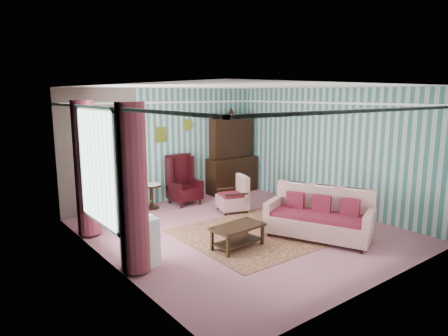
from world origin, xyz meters
TOP-DOWN VIEW (x-y plane):
  - floor at (0.00, 0.00)m, footprint 6.00×6.00m
  - room_shell at (-0.62, 0.18)m, footprint 5.53×6.02m
  - bookcase at (-1.35, 2.84)m, footprint 0.80×0.28m
  - dresser_hutch at (1.90, 2.72)m, footprint 1.50×0.56m
  - wingback_left at (-1.60, 2.45)m, footprint 0.76×0.80m
  - wingback_right at (0.15, 2.45)m, footprint 0.76×0.80m
  - seated_woman at (-1.60, 2.45)m, footprint 0.44×0.40m
  - round_side_table at (-0.70, 2.60)m, footprint 0.50×0.50m
  - nest_table at (2.47, 0.90)m, footprint 0.45×0.38m
  - plant_stand at (-2.40, -0.30)m, footprint 0.55×0.35m
  - rug at (0.30, -0.30)m, footprint 3.20×2.60m
  - sofa at (0.90, -1.21)m, footprint 1.68×2.21m
  - floral_armchair at (0.70, 1.21)m, footprint 1.00×0.93m
  - coffee_table at (-0.65, -0.64)m, footprint 1.03×0.61m
  - potted_plant_a at (-2.40, -0.40)m, footprint 0.39×0.34m
  - potted_plant_b at (-2.31, -0.17)m, footprint 0.28×0.24m
  - potted_plant_c at (-2.49, -0.28)m, footprint 0.23×0.23m

SIDE VIEW (x-z plane):
  - floor at x=0.00m, z-range 0.00..0.00m
  - rug at x=0.30m, z-range 0.00..0.01m
  - coffee_table at x=-0.65m, z-range 0.00..0.43m
  - nest_table at x=2.47m, z-range 0.00..0.54m
  - round_side_table at x=-0.70m, z-range 0.00..0.60m
  - plant_stand at x=-2.40m, z-range 0.00..0.80m
  - floral_armchair at x=0.70m, z-range 0.00..0.93m
  - sofa at x=0.90m, z-range 0.00..1.02m
  - seated_woman at x=-1.60m, z-range 0.00..1.18m
  - wingback_left at x=-1.60m, z-range 0.00..1.25m
  - wingback_right at x=0.15m, z-range 0.00..1.25m
  - potted_plant_c at x=-2.49m, z-range 0.80..1.18m
  - potted_plant_a at x=-2.40m, z-range 0.80..1.21m
  - potted_plant_b at x=-2.31m, z-range 0.80..1.24m
  - bookcase at x=-1.35m, z-range 0.00..2.24m
  - dresser_hutch at x=1.90m, z-range 0.00..2.36m
  - room_shell at x=-0.62m, z-range 0.55..3.46m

